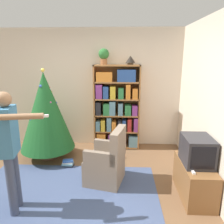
{
  "coord_description": "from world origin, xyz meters",
  "views": [
    {
      "loc": [
        0.65,
        -2.78,
        1.99
      ],
      "look_at": [
        0.47,
        0.93,
        1.05
      ],
      "focal_mm": 35.0,
      "sensor_mm": 36.0,
      "label": 1
    }
  ],
  "objects_px": {
    "christmas_tree": "(46,112)",
    "bookshelf": "(116,108)",
    "armchair": "(107,163)",
    "table_lamp": "(130,60)",
    "television": "(197,151)",
    "standing_person": "(10,144)",
    "potted_plant": "(104,55)"
  },
  "relations": [
    {
      "from": "television",
      "to": "standing_person",
      "type": "height_order",
      "value": "standing_person"
    },
    {
      "from": "bookshelf",
      "to": "standing_person",
      "type": "relative_size",
      "value": 1.15
    },
    {
      "from": "armchair",
      "to": "standing_person",
      "type": "relative_size",
      "value": 0.58
    },
    {
      "from": "table_lamp",
      "to": "armchair",
      "type": "bearing_deg",
      "value": -105.08
    },
    {
      "from": "christmas_tree",
      "to": "table_lamp",
      "type": "relative_size",
      "value": 8.95
    },
    {
      "from": "television",
      "to": "table_lamp",
      "type": "height_order",
      "value": "table_lamp"
    },
    {
      "from": "table_lamp",
      "to": "television",
      "type": "bearing_deg",
      "value": -62.91
    },
    {
      "from": "bookshelf",
      "to": "television",
      "type": "height_order",
      "value": "bookshelf"
    },
    {
      "from": "standing_person",
      "to": "potted_plant",
      "type": "relative_size",
      "value": 4.86
    },
    {
      "from": "armchair",
      "to": "table_lamp",
      "type": "distance_m",
      "value": 2.21
    },
    {
      "from": "armchair",
      "to": "table_lamp",
      "type": "bearing_deg",
      "value": 178.18
    },
    {
      "from": "christmas_tree",
      "to": "armchair",
      "type": "relative_size",
      "value": 1.95
    },
    {
      "from": "armchair",
      "to": "potted_plant",
      "type": "height_order",
      "value": "potted_plant"
    },
    {
      "from": "bookshelf",
      "to": "table_lamp",
      "type": "xyz_separation_m",
      "value": [
        0.28,
        0.01,
        1.03
      ]
    },
    {
      "from": "armchair",
      "to": "bookshelf",
      "type": "bearing_deg",
      "value": -171.07
    },
    {
      "from": "christmas_tree",
      "to": "standing_person",
      "type": "bearing_deg",
      "value": -86.8
    },
    {
      "from": "bookshelf",
      "to": "armchair",
      "type": "height_order",
      "value": "bookshelf"
    },
    {
      "from": "television",
      "to": "potted_plant",
      "type": "distance_m",
      "value": 2.63
    },
    {
      "from": "bookshelf",
      "to": "television",
      "type": "relative_size",
      "value": 3.69
    },
    {
      "from": "christmas_tree",
      "to": "bookshelf",
      "type": "bearing_deg",
      "value": 24.69
    },
    {
      "from": "christmas_tree",
      "to": "potted_plant",
      "type": "height_order",
      "value": "potted_plant"
    },
    {
      "from": "christmas_tree",
      "to": "standing_person",
      "type": "relative_size",
      "value": 1.12
    },
    {
      "from": "table_lamp",
      "to": "standing_person",
      "type": "bearing_deg",
      "value": -125.13
    },
    {
      "from": "christmas_tree",
      "to": "table_lamp",
      "type": "distance_m",
      "value": 2.0
    },
    {
      "from": "armchair",
      "to": "table_lamp",
      "type": "xyz_separation_m",
      "value": [
        0.39,
        1.46,
        1.61
      ]
    },
    {
      "from": "television",
      "to": "christmas_tree",
      "type": "bearing_deg",
      "value": 155.91
    },
    {
      "from": "christmas_tree",
      "to": "armchair",
      "type": "distance_m",
      "value": 1.62
    },
    {
      "from": "christmas_tree",
      "to": "potted_plant",
      "type": "distance_m",
      "value": 1.64
    },
    {
      "from": "bookshelf",
      "to": "table_lamp",
      "type": "distance_m",
      "value": 1.07
    },
    {
      "from": "television",
      "to": "potted_plant",
      "type": "relative_size",
      "value": 1.51
    },
    {
      "from": "bookshelf",
      "to": "television",
      "type": "distance_m",
      "value": 2.12
    },
    {
      "from": "table_lamp",
      "to": "potted_plant",
      "type": "bearing_deg",
      "value": 180.0
    }
  ]
}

